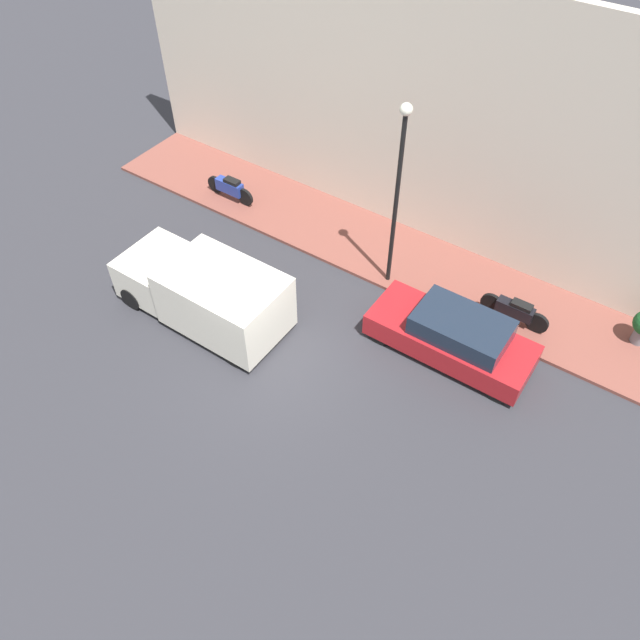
% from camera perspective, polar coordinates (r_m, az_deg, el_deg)
% --- Properties ---
extents(ground_plane, '(60.00, 60.00, 0.00)m').
position_cam_1_polar(ground_plane, '(16.28, -5.26, -2.98)').
color(ground_plane, '#2D2D33').
extents(sidewalk, '(2.79, 18.48, 0.10)m').
position_cam_1_polar(sidewalk, '(19.27, 4.33, 6.98)').
color(sidewalk, brown).
rests_on(sidewalk, ground_plane).
extents(building_facade, '(0.30, 18.48, 7.45)m').
position_cam_1_polar(building_facade, '(18.34, 7.65, 18.37)').
color(building_facade, beige).
rests_on(building_facade, ground_plane).
extents(parked_car, '(1.64, 4.23, 1.35)m').
position_cam_1_polar(parked_car, '(16.07, 12.08, -1.45)').
color(parked_car, maroon).
rests_on(parked_car, ground_plane).
extents(delivery_van, '(2.05, 4.78, 1.81)m').
position_cam_1_polar(delivery_van, '(16.72, -10.59, 2.60)').
color(delivery_van, silver).
rests_on(delivery_van, ground_plane).
extents(motorcycle_black, '(0.30, 1.89, 0.73)m').
position_cam_1_polar(motorcycle_black, '(17.31, 17.41, 0.84)').
color(motorcycle_black, black).
rests_on(motorcycle_black, sidewalk).
extents(motorcycle_blue, '(0.30, 1.84, 0.77)m').
position_cam_1_polar(motorcycle_blue, '(20.93, -8.23, 11.90)').
color(motorcycle_blue, navy).
rests_on(motorcycle_blue, sidewalk).
extents(streetlamp, '(0.31, 0.31, 5.41)m').
position_cam_1_polar(streetlamp, '(16.00, 7.18, 12.49)').
color(streetlamp, black).
rests_on(streetlamp, sidewalk).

